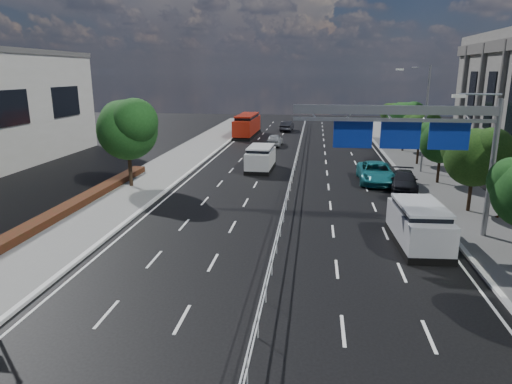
{
  "coord_description": "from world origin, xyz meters",
  "views": [
    {
      "loc": [
        1.64,
        -13.95,
        8.46
      ],
      "look_at": [
        -1.3,
        8.8,
        2.4
      ],
      "focal_mm": 32.0,
      "sensor_mm": 36.0,
      "label": 1
    }
  ],
  "objects_px": {
    "near_car_silver": "(275,140)",
    "parked_car_dark": "(404,181)",
    "red_bus": "(247,125)",
    "pedestrian_a": "(501,201)",
    "near_car_dark": "(287,126)",
    "parked_car_teal": "(376,173)",
    "pedestrian_b": "(469,173)",
    "overhead_gantry": "(416,130)",
    "white_minivan": "(261,158)",
    "silver_minivan": "(419,225)"
  },
  "relations": [
    {
      "from": "silver_minivan",
      "to": "pedestrian_b",
      "type": "distance_m",
      "value": 14.59
    },
    {
      "from": "near_car_dark",
      "to": "parked_car_dark",
      "type": "distance_m",
      "value": 35.16
    },
    {
      "from": "overhead_gantry",
      "to": "silver_minivan",
      "type": "distance_m",
      "value": 4.83
    },
    {
      "from": "overhead_gantry",
      "to": "parked_car_teal",
      "type": "xyz_separation_m",
      "value": [
        -0.24,
        11.95,
        -4.81
      ]
    },
    {
      "from": "red_bus",
      "to": "parked_car_dark",
      "type": "bearing_deg",
      "value": -58.71
    },
    {
      "from": "parked_car_teal",
      "to": "pedestrian_a",
      "type": "bearing_deg",
      "value": -54.53
    },
    {
      "from": "near_car_silver",
      "to": "overhead_gantry",
      "type": "bearing_deg",
      "value": 111.62
    },
    {
      "from": "near_car_dark",
      "to": "pedestrian_a",
      "type": "xyz_separation_m",
      "value": [
        15.08,
        -40.11,
        0.38
      ]
    },
    {
      "from": "white_minivan",
      "to": "red_bus",
      "type": "height_order",
      "value": "red_bus"
    },
    {
      "from": "near_car_dark",
      "to": "parked_car_dark",
      "type": "xyz_separation_m",
      "value": [
        10.77,
        -33.47,
        -0.07
      ]
    },
    {
      "from": "red_bus",
      "to": "parked_car_dark",
      "type": "height_order",
      "value": "red_bus"
    },
    {
      "from": "parked_car_dark",
      "to": "red_bus",
      "type": "bearing_deg",
      "value": 127.16
    },
    {
      "from": "white_minivan",
      "to": "parked_car_teal",
      "type": "relative_size",
      "value": 0.88
    },
    {
      "from": "red_bus",
      "to": "pedestrian_b",
      "type": "height_order",
      "value": "red_bus"
    },
    {
      "from": "pedestrian_b",
      "to": "parked_car_teal",
      "type": "bearing_deg",
      "value": 11.02
    },
    {
      "from": "white_minivan",
      "to": "near_car_silver",
      "type": "bearing_deg",
      "value": 91.76
    },
    {
      "from": "near_car_dark",
      "to": "pedestrian_b",
      "type": "height_order",
      "value": "pedestrian_b"
    },
    {
      "from": "overhead_gantry",
      "to": "parked_car_dark",
      "type": "height_order",
      "value": "overhead_gantry"
    },
    {
      "from": "near_car_dark",
      "to": "overhead_gantry",
      "type": "bearing_deg",
      "value": 106.45
    },
    {
      "from": "pedestrian_b",
      "to": "near_car_dark",
      "type": "bearing_deg",
      "value": -49.05
    },
    {
      "from": "near_car_dark",
      "to": "silver_minivan",
      "type": "height_order",
      "value": "silver_minivan"
    },
    {
      "from": "silver_minivan",
      "to": "parked_car_dark",
      "type": "distance_m",
      "value": 11.65
    },
    {
      "from": "red_bus",
      "to": "pedestrian_a",
      "type": "distance_m",
      "value": 39.49
    },
    {
      "from": "red_bus",
      "to": "near_car_dark",
      "type": "xyz_separation_m",
      "value": [
        5.03,
        6.13,
        -0.8
      ]
    },
    {
      "from": "near_car_silver",
      "to": "silver_minivan",
      "type": "xyz_separation_m",
      "value": [
        9.96,
        -31.1,
        0.37
      ]
    },
    {
      "from": "white_minivan",
      "to": "red_bus",
      "type": "distance_m",
      "value": 22.31
    },
    {
      "from": "white_minivan",
      "to": "near_car_silver",
      "type": "height_order",
      "value": "white_minivan"
    },
    {
      "from": "parked_car_teal",
      "to": "parked_car_dark",
      "type": "bearing_deg",
      "value": -47.83
    },
    {
      "from": "overhead_gantry",
      "to": "pedestrian_a",
      "type": "height_order",
      "value": "overhead_gantry"
    },
    {
      "from": "pedestrian_b",
      "to": "parked_car_dark",
      "type": "bearing_deg",
      "value": 32.05
    },
    {
      "from": "parked_car_dark",
      "to": "pedestrian_a",
      "type": "xyz_separation_m",
      "value": [
        4.31,
        -6.64,
        0.44
      ]
    },
    {
      "from": "silver_minivan",
      "to": "pedestrian_b",
      "type": "relative_size",
      "value": 2.89
    },
    {
      "from": "near_car_silver",
      "to": "parked_car_teal",
      "type": "relative_size",
      "value": 0.72
    },
    {
      "from": "overhead_gantry",
      "to": "pedestrian_a",
      "type": "relative_size",
      "value": 5.3
    },
    {
      "from": "overhead_gantry",
      "to": "pedestrian_a",
      "type": "bearing_deg",
      "value": 29.41
    },
    {
      "from": "pedestrian_b",
      "to": "white_minivan",
      "type": "bearing_deg",
      "value": 1.17
    },
    {
      "from": "parked_car_teal",
      "to": "overhead_gantry",
      "type": "bearing_deg",
      "value": -88.65
    },
    {
      "from": "near_car_silver",
      "to": "pedestrian_a",
      "type": "height_order",
      "value": "pedestrian_a"
    },
    {
      "from": "near_car_silver",
      "to": "parked_car_dark",
      "type": "height_order",
      "value": "near_car_silver"
    },
    {
      "from": "near_car_dark",
      "to": "pedestrian_a",
      "type": "height_order",
      "value": "pedestrian_a"
    },
    {
      "from": "pedestrian_a",
      "to": "near_car_dark",
      "type": "bearing_deg",
      "value": -109.44
    },
    {
      "from": "overhead_gantry",
      "to": "white_minivan",
      "type": "height_order",
      "value": "overhead_gantry"
    },
    {
      "from": "near_car_dark",
      "to": "parked_car_teal",
      "type": "bearing_deg",
      "value": 110.38
    },
    {
      "from": "overhead_gantry",
      "to": "near_car_silver",
      "type": "relative_size",
      "value": 2.51
    },
    {
      "from": "near_car_silver",
      "to": "parked_car_dark",
      "type": "xyz_separation_m",
      "value": [
        11.32,
        -19.54,
        -0.03
      ]
    },
    {
      "from": "white_minivan",
      "to": "overhead_gantry",
      "type": "bearing_deg",
      "value": -55.71
    },
    {
      "from": "overhead_gantry",
      "to": "pedestrian_b",
      "type": "xyz_separation_m",
      "value": [
        6.57,
        11.52,
        -4.55
      ]
    },
    {
      "from": "near_car_silver",
      "to": "parked_car_dark",
      "type": "bearing_deg",
      "value": 123.39
    },
    {
      "from": "near_car_dark",
      "to": "pedestrian_a",
      "type": "bearing_deg",
      "value": 115.08
    },
    {
      "from": "parked_car_teal",
      "to": "silver_minivan",
      "type": "bearing_deg",
      "value": -87.94
    }
  ]
}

